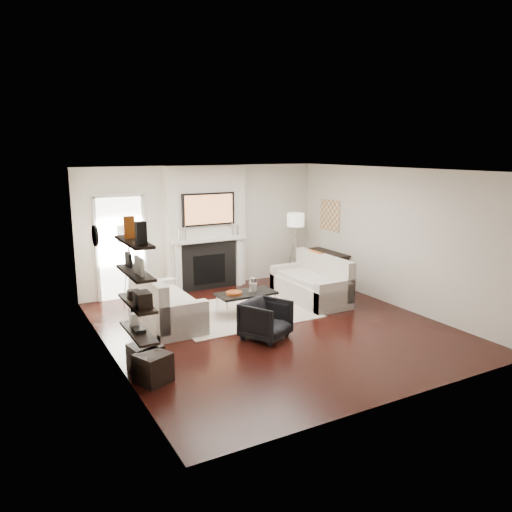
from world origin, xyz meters
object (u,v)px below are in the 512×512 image
loveseat_right_base (310,291)px  lamp_left_shade (128,234)px  lamp_right_shade (296,220)px  ottoman_near (146,359)px  coffee_table (246,294)px  loveseat_left_base (167,312)px  armchair (266,318)px

loveseat_right_base → lamp_left_shade: 3.79m
lamp_right_shade → loveseat_right_base: bearing=-111.9°
lamp_right_shade → ottoman_near: bearing=-145.0°
loveseat_right_base → ottoman_near: (-3.92, -1.68, -0.01)m
lamp_left_shade → ottoman_near: size_ratio=1.00×
coffee_table → lamp_right_shade: (2.14, 1.61, 1.05)m
loveseat_left_base → lamp_left_shade: size_ratio=4.50×
loveseat_left_base → ottoman_near: (-0.91, -1.75, -0.01)m
lamp_left_shade → loveseat_left_base: bearing=-77.5°
loveseat_left_base → armchair: 1.87m
armchair → lamp_right_shade: bearing=21.8°
lamp_left_shade → ottoman_near: (-0.62, -3.06, -1.25)m
loveseat_left_base → coffee_table: same height
lamp_left_shade → ottoman_near: lamp_left_shade is taller
ottoman_near → coffee_table: bearing=33.0°
loveseat_left_base → ottoman_near: size_ratio=4.50×
coffee_table → armchair: size_ratio=1.58×
coffee_table → ottoman_near: size_ratio=2.75×
lamp_right_shade → ottoman_near: (-4.52, -3.16, -1.25)m
loveseat_right_base → loveseat_left_base: bearing=178.7°
coffee_table → lamp_right_shade: lamp_right_shade is taller
loveseat_left_base → coffee_table: 1.50m
armchair → lamp_right_shade: lamp_right_shade is taller
loveseat_right_base → lamp_right_shade: lamp_right_shade is taller
loveseat_right_base → ottoman_near: size_ratio=4.50×
lamp_left_shade → lamp_right_shade: 3.90m
loveseat_left_base → loveseat_right_base: size_ratio=1.00×
loveseat_left_base → coffee_table: size_ratio=1.64×
loveseat_left_base → loveseat_right_base: bearing=-1.3°
loveseat_left_base → lamp_left_shade: 1.83m
loveseat_right_base → ottoman_near: loveseat_right_base is taller
loveseat_left_base → armchair: bearing=-50.8°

